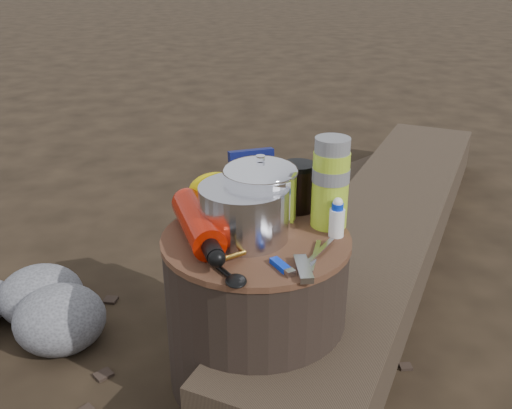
{
  "coord_description": "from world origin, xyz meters",
  "views": [
    {
      "loc": [
        -0.14,
        -1.16,
        1.0
      ],
      "look_at": [
        0.0,
        0.0,
        0.48
      ],
      "focal_mm": 40.19,
      "sensor_mm": 36.0,
      "label": 1
    }
  ],
  "objects": [
    {
      "name": "camping_pot",
      "position": [
        0.02,
        0.05,
        0.48
      ],
      "size": [
        0.17,
        0.17,
        0.17
      ],
      "primitive_type": "cylinder",
      "color": "white",
      "rests_on": "stump"
    },
    {
      "name": "lighter",
      "position": [
        0.03,
        -0.15,
        0.41
      ],
      "size": [
        0.05,
        0.07,
        0.01
      ],
      "primitive_type": "cube",
      "rotation": [
        0.0,
        0.0,
        0.4
      ],
      "color": "#0B32CF",
      "rests_on": "stump"
    },
    {
      "name": "log_main",
      "position": [
        0.53,
        0.6,
        0.09
      ],
      "size": [
        1.43,
        2.04,
        0.18
      ],
      "primitive_type": "cube",
      "rotation": [
        0.0,
        0.0,
        -0.54
      ],
      "color": "#372B20",
      "rests_on": "ground"
    },
    {
      "name": "travel_mug",
      "position": [
        0.12,
        0.14,
        0.46
      ],
      "size": [
        0.08,
        0.08,
        0.12
      ],
      "primitive_type": "cylinder",
      "color": "black",
      "rests_on": "stump"
    },
    {
      "name": "multitool",
      "position": [
        0.08,
        -0.17,
        0.41
      ],
      "size": [
        0.03,
        0.1,
        0.01
      ],
      "primitive_type": "cube",
      "rotation": [
        0.0,
        0.0,
        -0.03
      ],
      "color": "#BABABF",
      "rests_on": "stump"
    },
    {
      "name": "squeeze_bottle",
      "position": [
        0.18,
        -0.02,
        0.44
      ],
      "size": [
        0.04,
        0.04,
        0.08
      ],
      "primitive_type": "cylinder",
      "color": "white",
      "rests_on": "stump"
    },
    {
      "name": "stuff_sack",
      "position": [
        -0.08,
        0.17,
        0.45
      ],
      "size": [
        0.14,
        0.11,
        0.1
      ],
      "primitive_type": "ellipsoid",
      "color": "yellow",
      "rests_on": "stump"
    },
    {
      "name": "pot_grabber",
      "position": [
        0.11,
        -0.11,
        0.41
      ],
      "size": [
        0.1,
        0.14,
        0.01
      ],
      "primitive_type": null,
      "rotation": [
        0.0,
        0.0,
        -0.5
      ],
      "color": "#BABABF",
      "rests_on": "stump"
    },
    {
      "name": "fuel_bottle",
      "position": [
        -0.13,
        0.01,
        0.44
      ],
      "size": [
        0.13,
        0.32,
        0.08
      ],
      "primitive_type": null,
      "rotation": [
        0.0,
        0.0,
        0.2
      ],
      "color": "#BA1805",
      "rests_on": "stump"
    },
    {
      "name": "food_pouch",
      "position": [
        0.01,
        0.18,
        0.47
      ],
      "size": [
        0.12,
        0.05,
        0.15
      ],
      "primitive_type": "cube",
      "rotation": [
        0.0,
        0.0,
        0.18
      ],
      "color": "#0A104A",
      "rests_on": "stump"
    },
    {
      "name": "stump",
      "position": [
        0.0,
        0.0,
        0.2
      ],
      "size": [
        0.43,
        0.43,
        0.4
      ],
      "primitive_type": "cylinder",
      "color": "black",
      "rests_on": "ground"
    },
    {
      "name": "ground",
      "position": [
        0.0,
        0.0,
        0.0
      ],
      "size": [
        60.0,
        60.0,
        0.0
      ],
      "primitive_type": "plane",
      "color": "black",
      "rests_on": "ground"
    },
    {
      "name": "log_small",
      "position": [
        0.5,
        1.06,
        0.05
      ],
      "size": [
        1.11,
        0.91,
        0.1
      ],
      "primitive_type": "cube",
      "rotation": [
        0.0,
        0.0,
        -0.93
      ],
      "color": "#372B20",
      "rests_on": "ground"
    },
    {
      "name": "foil_windscreen",
      "position": [
        -0.03,
        0.0,
        0.46
      ],
      "size": [
        0.2,
        0.2,
        0.12
      ],
      "primitive_type": "cylinder",
      "color": "#BBBAC2",
      "rests_on": "stump"
    },
    {
      "name": "spork",
      "position": [
        -0.1,
        -0.13,
        0.41
      ],
      "size": [
        0.11,
        0.17,
        0.01
      ],
      "primitive_type": null,
      "rotation": [
        0.0,
        0.0,
        0.48
      ],
      "color": "black",
      "rests_on": "stump"
    },
    {
      "name": "thermos",
      "position": [
        0.18,
        0.04,
        0.51
      ],
      "size": [
        0.09,
        0.09,
        0.21
      ],
      "primitive_type": "cylinder",
      "color": "#ADD22A",
      "rests_on": "stump"
    }
  ]
}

